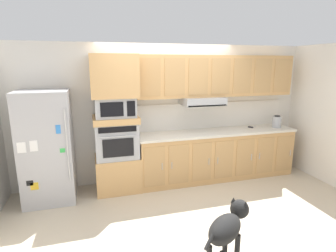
% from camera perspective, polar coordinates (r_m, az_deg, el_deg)
% --- Properties ---
extents(ground_plane, '(9.60, 9.60, 0.00)m').
position_cam_1_polar(ground_plane, '(4.52, 3.48, -15.49)').
color(ground_plane, beige).
extents(back_kitchen_wall, '(6.20, 0.12, 2.50)m').
position_cam_1_polar(back_kitchen_wall, '(5.11, -0.46, 2.81)').
color(back_kitchen_wall, silver).
rests_on(back_kitchen_wall, ground).
extents(side_panel_right, '(0.12, 7.10, 2.50)m').
position_cam_1_polar(side_panel_right, '(5.65, 31.54, 1.86)').
color(side_panel_right, white).
rests_on(side_panel_right, ground).
extents(refrigerator, '(0.76, 0.73, 1.76)m').
position_cam_1_polar(refrigerator, '(4.65, -24.05, -4.05)').
color(refrigerator, '#ADADB2').
rests_on(refrigerator, ground).
extents(oven_base_cabinet, '(0.74, 0.62, 0.60)m').
position_cam_1_polar(oven_base_cabinet, '(4.87, -10.48, -9.60)').
color(oven_base_cabinet, tan).
rests_on(oven_base_cabinet, ground).
extents(built_in_oven, '(0.70, 0.62, 0.60)m').
position_cam_1_polar(built_in_oven, '(4.67, -10.78, -2.79)').
color(built_in_oven, '#A8AAAF').
rests_on(built_in_oven, oven_base_cabinet).
extents(appliance_mid_shelf, '(0.74, 0.62, 0.10)m').
position_cam_1_polar(appliance_mid_shelf, '(4.59, -10.97, 1.42)').
color(appliance_mid_shelf, tan).
rests_on(appliance_mid_shelf, built_in_oven).
extents(microwave, '(0.64, 0.54, 0.32)m').
position_cam_1_polar(microwave, '(4.56, -11.07, 4.00)').
color(microwave, '#A8AAAF').
rests_on(microwave, appliance_mid_shelf).
extents(appliance_upper_cabinet, '(0.74, 0.62, 0.68)m').
position_cam_1_polar(appliance_upper_cabinet, '(4.51, -11.36, 10.29)').
color(appliance_upper_cabinet, tan).
rests_on(appliance_upper_cabinet, microwave).
extents(lower_cabinet_run, '(3.01, 0.63, 0.88)m').
position_cam_1_polar(lower_cabinet_run, '(5.30, 10.16, -6.08)').
color(lower_cabinet_run, tan).
rests_on(lower_cabinet_run, ground).
extents(countertop_slab, '(3.05, 0.64, 0.04)m').
position_cam_1_polar(countertop_slab, '(5.18, 10.34, -1.25)').
color(countertop_slab, silver).
rests_on(countertop_slab, lower_cabinet_run).
extents(backsplash_panel, '(3.05, 0.02, 0.50)m').
position_cam_1_polar(backsplash_panel, '(5.37, 9.11, 2.27)').
color(backsplash_panel, silver).
rests_on(backsplash_panel, countertop_slab).
extents(upper_cabinet_with_hood, '(3.01, 0.48, 0.88)m').
position_cam_1_polar(upper_cabinet_with_hood, '(5.13, 10.00, 9.99)').
color(upper_cabinet_with_hood, tan).
rests_on(upper_cabinet_with_hood, backsplash_panel).
extents(screwdriver, '(0.17, 0.16, 0.03)m').
position_cam_1_polar(screwdriver, '(5.59, 17.03, -0.21)').
color(screwdriver, black).
rests_on(screwdriver, countertop_slab).
extents(electric_kettle, '(0.17, 0.17, 0.24)m').
position_cam_1_polar(electric_kettle, '(5.77, 21.89, 0.84)').
color(electric_kettle, '#A8AAAF').
rests_on(electric_kettle, countertop_slab).
extents(dog, '(0.79, 0.60, 0.65)m').
position_cam_1_polar(dog, '(3.19, 12.52, -19.89)').
color(dog, black).
rests_on(dog, ground).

